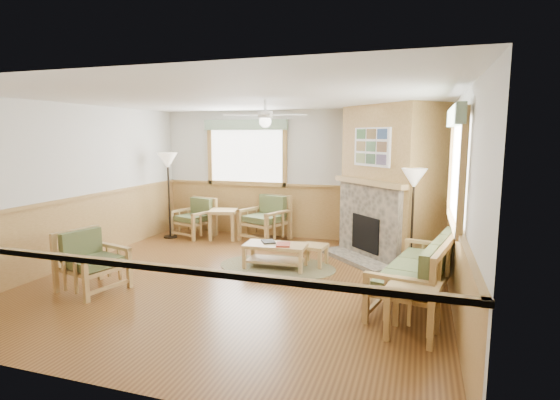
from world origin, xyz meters
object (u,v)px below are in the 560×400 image
(armchair_left, at_px, (92,261))
(end_table_sofa, at_px, (413,311))
(armchair_back_right, at_px, (265,218))
(footstool, at_px, (314,255))
(coffee_table, at_px, (276,256))
(end_table_chairs, at_px, (223,224))
(sofa, at_px, (418,270))
(floor_lamp_right, at_px, (412,222))
(armchair_back_left, at_px, (194,218))
(floor_lamp_left, at_px, (169,195))

(armchair_left, bearing_deg, end_table_sofa, -77.32)
(armchair_back_right, xyz_separation_m, footstool, (1.41, -1.47, -0.28))
(coffee_table, distance_m, end_table_chairs, 2.36)
(end_table_chairs, bearing_deg, sofa, -32.34)
(coffee_table, xyz_separation_m, end_table_chairs, (-1.71, 1.62, 0.11))
(end_table_chairs, xyz_separation_m, floor_lamp_right, (3.85, -1.32, 0.53))
(sofa, xyz_separation_m, end_table_sofa, (-0.03, -1.05, -0.15))
(armchair_back_left, bearing_deg, end_table_chairs, 16.74)
(armchair_back_right, distance_m, floor_lamp_left, 2.10)
(armchair_back_right, xyz_separation_m, coffee_table, (0.84, -1.80, -0.26))
(floor_lamp_left, bearing_deg, end_table_sofa, -33.05)
(armchair_back_left, xyz_separation_m, armchair_left, (0.31, -3.44, 0.01))
(end_table_sofa, bearing_deg, end_table_chairs, 137.87)
(armchair_left, bearing_deg, sofa, -63.73)
(coffee_table, distance_m, floor_lamp_left, 3.24)
(armchair_left, bearing_deg, footstool, -37.19)
(end_table_sofa, height_order, floor_lamp_left, floor_lamp_left)
(end_table_chairs, bearing_deg, armchair_back_left, 179.00)
(coffee_table, relative_size, floor_lamp_right, 0.60)
(floor_lamp_left, distance_m, floor_lamp_right, 5.09)
(armchair_back_left, distance_m, end_table_chairs, 0.71)
(sofa, relative_size, coffee_table, 1.92)
(end_table_chairs, xyz_separation_m, end_table_sofa, (3.93, -3.55, -0.01))
(sofa, bearing_deg, footstool, -113.57)
(coffee_table, xyz_separation_m, floor_lamp_left, (-2.85, 1.36, 0.71))
(armchair_back_right, bearing_deg, end_table_sofa, -29.58)
(end_table_sofa, distance_m, floor_lamp_left, 6.07)
(armchair_left, height_order, end_table_chairs, armchair_left)
(floor_lamp_right, bearing_deg, armchair_back_left, 163.71)
(armchair_back_left, xyz_separation_m, floor_lamp_right, (4.55, -1.33, 0.43))
(armchair_left, xyz_separation_m, footstool, (2.68, 2.13, -0.25))
(coffee_table, bearing_deg, floor_lamp_left, 151.42)
(armchair_back_left, height_order, armchair_back_right, armchair_back_right)
(end_table_chairs, height_order, floor_lamp_left, floor_lamp_left)
(sofa, xyz_separation_m, floor_lamp_right, (-0.11, 1.19, 0.40))
(armchair_back_right, relative_size, end_table_chairs, 1.49)
(armchair_back_right, height_order, armchair_left, armchair_back_right)
(end_table_chairs, xyz_separation_m, floor_lamp_left, (-1.13, -0.26, 0.60))
(sofa, bearing_deg, floor_lamp_left, -101.52)
(armchair_left, height_order, floor_lamp_right, floor_lamp_right)
(sofa, height_order, floor_lamp_right, floor_lamp_right)
(end_table_sofa, relative_size, floor_lamp_left, 0.32)
(sofa, xyz_separation_m, armchair_back_right, (-3.09, 2.68, 0.02))
(floor_lamp_left, bearing_deg, armchair_back_left, 32.62)
(armchair_back_right, height_order, end_table_sofa, armchair_back_right)
(armchair_left, xyz_separation_m, end_table_sofa, (4.33, -0.13, -0.13))
(armchair_left, bearing_deg, floor_lamp_left, 27.43)
(armchair_back_right, bearing_deg, armchair_left, -88.40)
(sofa, distance_m, footstool, 2.09)
(armchair_left, bearing_deg, armchair_back_left, 19.49)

